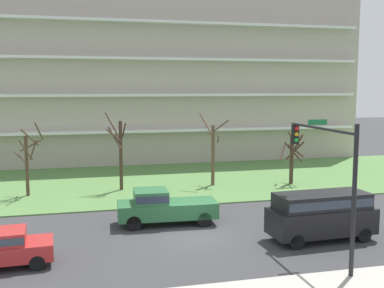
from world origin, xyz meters
name	(u,v)px	position (x,y,z in m)	size (l,w,h in m)	color
ground	(195,236)	(0.00, 0.00, 0.00)	(160.00, 160.00, 0.00)	#38383A
grass_lawn_strip	(152,182)	(0.00, 14.00, 0.04)	(80.00, 16.00, 0.08)	#547F42
apartment_building	(131,78)	(0.00, 27.36, 8.43)	(46.32, 11.67, 16.86)	#B2A899
tree_far_left	(28,159)	(-8.95, 11.12, 2.62)	(1.94, 2.10, 5.19)	#4C3828
tree_left	(120,151)	(-2.72, 11.40, 2.95)	(1.50, 1.49, 5.70)	#423023
tree_center	(213,151)	(4.29, 11.48, 2.70)	(2.25, 2.24, 5.54)	brown
tree_right	(292,156)	(10.35, 10.58, 2.23)	(2.17, 1.97, 4.18)	#423023
van_black_near_left	(322,212)	(5.87, -2.00, 1.40)	(5.28, 2.23, 2.36)	black
pickup_green_center_left	(163,206)	(-1.21, 2.51, 1.02)	(5.50, 2.30, 1.95)	#2D6B3D
traffic_signal_mast	(329,166)	(4.62, -4.70, 4.21)	(0.90, 5.53, 6.12)	black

